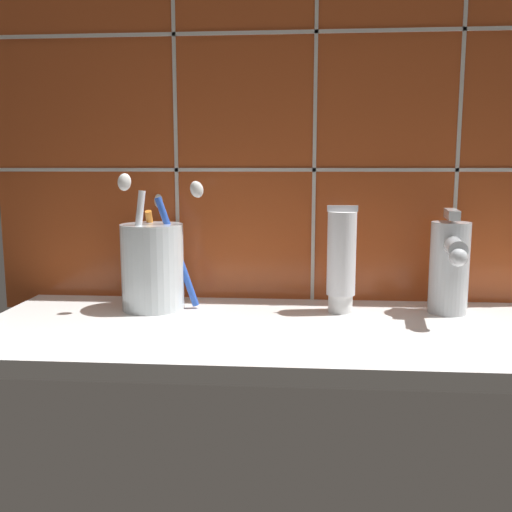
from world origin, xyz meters
TOP-DOWN VIEW (x-y plane):
  - sink_counter at (0.00, 0.00)cm, footprint 77.08×28.87cm
  - tile_wall_backsplash at (0.01, 14.68)cm, footprint 87.08×1.72cm
  - toothbrush_cup at (-19.32, 7.11)cm, footprint 11.28×12.49cm
  - toothpaste_tube at (5.43, 7.05)cm, footprint 3.90×3.71cm
  - sink_faucet at (19.17, 7.17)cm, footprint 4.96×11.71cm

SIDE VIEW (x-z plane):
  - sink_counter at x=0.00cm, z-range 0.00..2.00cm
  - toothbrush_cup at x=-19.32cm, z-range -1.11..16.95cm
  - sink_faucet at x=19.17cm, z-range 1.83..15.25cm
  - toothpaste_tube at x=5.43cm, z-range 1.93..15.84cm
  - tile_wall_backsplash at x=0.01cm, z-range 0.01..53.57cm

